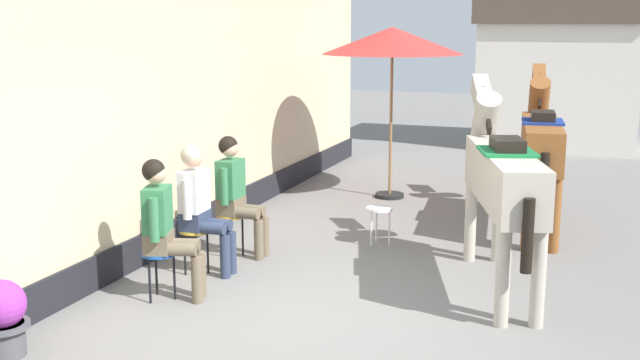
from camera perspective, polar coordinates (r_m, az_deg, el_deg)
ground_plane at (r=9.89m, az=5.75°, el=-4.15°), size 40.00×40.00×0.00m
pub_facade_wall at (r=9.20m, az=-12.06°, el=4.24°), size 0.34×14.00×3.40m
distant_cottage at (r=17.53m, az=17.11°, el=8.22°), size 3.40×2.60×3.50m
seated_visitor_near at (r=7.63m, az=-11.29°, el=-3.04°), size 0.61×0.48×1.39m
seated_visitor_middle at (r=8.37m, az=-8.77°, el=-1.65°), size 0.61×0.49×1.39m
seated_visitor_far at (r=8.96m, az=-6.17°, el=-0.70°), size 0.61×0.49×1.39m
saddled_horse_near at (r=7.99m, az=13.10°, el=0.36°), size 1.17×2.90×2.06m
saddled_horse_far at (r=10.41m, az=15.80°, el=2.78°), size 0.70×2.99×2.06m
flower_planter_near at (r=6.86m, az=-22.21°, el=-9.25°), size 0.43×0.43×0.64m
cafe_parasol at (r=11.77m, az=5.31°, el=10.02°), size 2.10×2.10×2.58m
spare_stool_white at (r=9.45m, az=4.35°, el=-2.37°), size 0.32×0.32×0.46m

